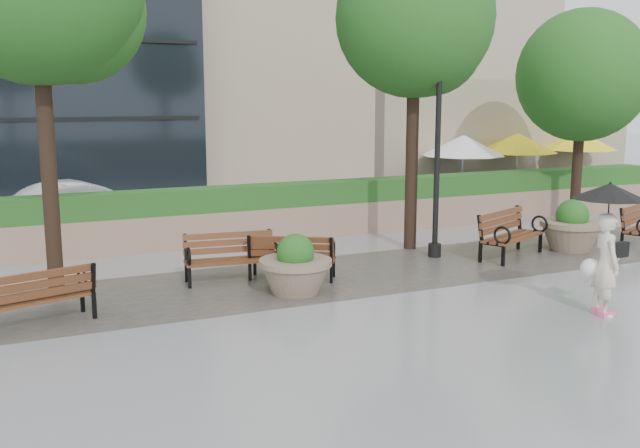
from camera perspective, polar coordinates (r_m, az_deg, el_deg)
name	(u,v)px	position (r m, az deg, el deg)	size (l,w,h in m)	color
ground	(439,316)	(11.61, 9.46, -7.27)	(100.00, 100.00, 0.00)	gray
cobble_strip	(353,274)	(14.09, 2.62, -4.01)	(28.00, 3.20, 0.01)	#383330
hedge_wall	(278,212)	(17.54, -3.34, 0.99)	(24.00, 0.80, 1.35)	#936E5E
cafe_wall	(510,141)	(24.85, 14.94, 6.45)	(10.00, 0.60, 4.00)	tan
cafe_hedge	(541,196)	(23.01, 17.27, 2.19)	(8.00, 0.50, 0.90)	#244D19
asphalt_street	(230,214)	(21.38, -7.23, 0.78)	(40.00, 7.00, 0.00)	black
bench_0	(37,309)	(11.71, -21.67, -6.34)	(1.79, 1.10, 0.90)	brown
bench_1	(231,268)	(13.53, -7.12, -3.51)	(1.78, 0.88, 0.92)	brown
bench_2	(292,266)	(13.65, -2.24, -3.37)	(1.72, 1.40, 0.88)	brown
bench_3	(511,244)	(16.01, 15.04, -1.56)	(2.00, 1.44, 1.01)	brown
planter_left	(295,271)	(12.60, -1.97, -3.75)	(1.29, 1.29, 1.08)	#7F6B56
planter_right	(571,231)	(17.10, 19.47, -0.51)	(1.40, 1.40, 1.18)	#7F6B56
lamppost	(437,169)	(15.45, 9.33, 4.36)	(0.28, 0.28, 4.36)	black
tree_1	(419,25)	(16.41, 7.91, 15.52)	(3.56, 3.49, 6.90)	black
tree_2	(585,80)	(21.06, 20.43, 10.78)	(3.62, 3.56, 5.80)	black
patio_umb_white	(463,146)	(22.01, 11.40, 6.14)	(2.50, 2.50, 2.30)	black
patio_umb_yellow_a	(518,143)	(23.64, 15.52, 6.23)	(2.50, 2.50, 2.30)	black
patio_umb_yellow_b	(579,141)	(25.62, 20.00, 6.26)	(2.50, 2.50, 2.30)	black
car_right	(83,206)	(19.45, -18.42, 1.36)	(1.39, 3.98, 1.31)	white
pedestrian	(607,236)	(12.13, 22.00, -0.88)	(1.15, 1.15, 2.11)	beige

